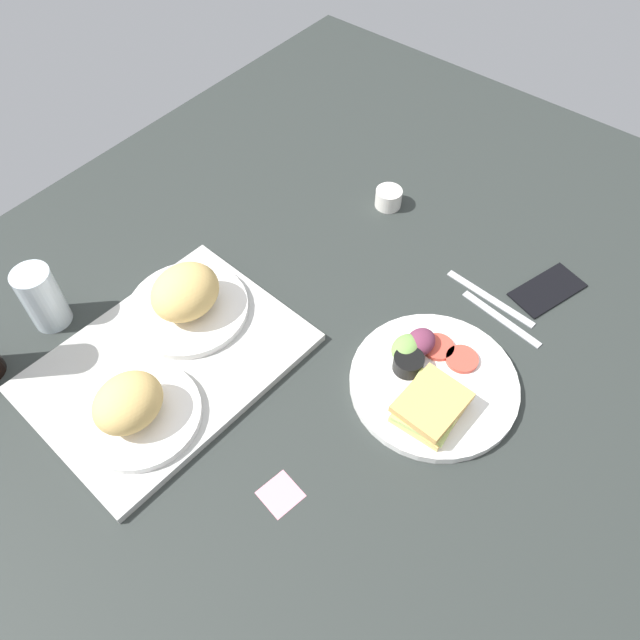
{
  "coord_description": "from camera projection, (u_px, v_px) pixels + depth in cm",
  "views": [
    {
      "loc": [
        -48.97,
        -38.2,
        89.63
      ],
      "look_at": [
        2.0,
        3.0,
        4.0
      ],
      "focal_mm": 34.45,
      "sensor_mm": 36.0,
      "label": 1
    }
  ],
  "objects": [
    {
      "name": "drinking_glass",
      "position": [
        42.0,
        298.0,
        1.08
      ],
      "size": [
        6.75,
        6.75,
        12.51
      ],
      "primitive_type": "cylinder",
      "color": "silver",
      "rests_on": "ground_plane"
    },
    {
      "name": "sticky_note",
      "position": [
        280.0,
        494.0,
        0.93
      ],
      "size": [
        6.46,
        6.46,
        0.12
      ],
      "primitive_type": "cube",
      "rotation": [
        0.0,
        0.0,
        -0.17
      ],
      "color": "pink",
      "rests_on": "ground_plane"
    },
    {
      "name": "serving_tray",
      "position": [
        168.0,
        363.0,
        1.06
      ],
      "size": [
        46.84,
        35.56,
        1.6
      ],
      "primitive_type": "cube",
      "rotation": [
        0.0,
        0.0,
        -0.06
      ],
      "color": "#B2B2AD",
      "rests_on": "ground_plane"
    },
    {
      "name": "bread_plate_near",
      "position": [
        133.0,
        407.0,
        0.96
      ],
      "size": [
        19.64,
        19.64,
        9.15
      ],
      "color": "white",
      "rests_on": "serving_tray"
    },
    {
      "name": "fork",
      "position": [
        501.0,
        318.0,
        1.13
      ],
      "size": [
        3.74,
        17.03,
        0.5
      ],
      "primitive_type": "cube",
      "rotation": [
        0.0,
        0.0,
        1.43
      ],
      "color": "#B7B7BC",
      "rests_on": "ground_plane"
    },
    {
      "name": "espresso_cup",
      "position": [
        388.0,
        198.0,
        1.3
      ],
      "size": [
        5.6,
        5.6,
        4.0
      ],
      "primitive_type": "cylinder",
      "color": "silver",
      "rests_on": "ground_plane"
    },
    {
      "name": "bread_plate_far",
      "position": [
        186.0,
        298.0,
        1.09
      ],
      "size": [
        21.89,
        21.89,
        10.06
      ],
      "color": "white",
      "rests_on": "serving_tray"
    },
    {
      "name": "plate_with_salad",
      "position": [
        430.0,
        382.0,
        1.03
      ],
      "size": [
        28.51,
        28.51,
        5.4
      ],
      "color": "white",
      "rests_on": "ground_plane"
    },
    {
      "name": "knife",
      "position": [
        490.0,
        298.0,
        1.16
      ],
      "size": [
        2.95,
        19.05,
        0.5
      ],
      "primitive_type": "cube",
      "rotation": [
        0.0,
        0.0,
        1.49
      ],
      "color": "#B7B7BC",
      "rests_on": "ground_plane"
    },
    {
      "name": "ground_plane",
      "position": [
        326.0,
        354.0,
        1.1
      ],
      "size": [
        190.0,
        150.0,
        3.0
      ],
      "primitive_type": "cube",
      "color": "#282D2B"
    },
    {
      "name": "cell_phone",
      "position": [
        548.0,
        289.0,
        1.17
      ],
      "size": [
        15.88,
        11.14,
        0.8
      ],
      "primitive_type": "cube",
      "rotation": [
        0.0,
        0.0,
        -0.3
      ],
      "color": "black",
      "rests_on": "ground_plane"
    }
  ]
}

